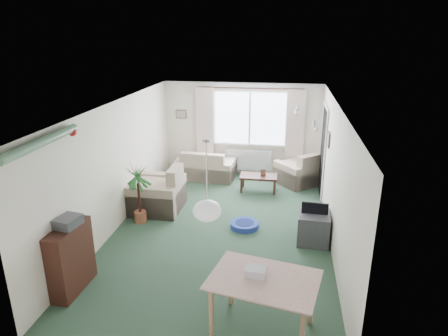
# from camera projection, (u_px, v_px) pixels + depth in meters

# --- Properties ---
(ground) EXTENTS (6.50, 6.50, 0.00)m
(ground) POSITION_uv_depth(u_px,v_px,m) (222.00, 230.00, 7.65)
(ground) COLOR #284330
(window) EXTENTS (1.80, 0.03, 1.30)m
(window) POSITION_uv_depth(u_px,v_px,m) (250.00, 118.00, 10.15)
(window) COLOR white
(curtain_rod) EXTENTS (2.60, 0.03, 0.03)m
(curtain_rod) POSITION_uv_depth(u_px,v_px,m) (250.00, 88.00, 9.82)
(curtain_rod) COLOR black
(curtain_left) EXTENTS (0.45, 0.08, 2.00)m
(curtain_left) POSITION_uv_depth(u_px,v_px,m) (205.00, 126.00, 10.30)
(curtain_left) COLOR beige
(curtain_right) EXTENTS (0.45, 0.08, 2.00)m
(curtain_right) POSITION_uv_depth(u_px,v_px,m) (295.00, 130.00, 9.96)
(curtain_right) COLOR beige
(radiator) EXTENTS (1.20, 0.10, 0.55)m
(radiator) POSITION_uv_depth(u_px,v_px,m) (249.00, 160.00, 10.47)
(radiator) COLOR white
(doorway) EXTENTS (0.03, 0.95, 2.00)m
(doorway) POSITION_uv_depth(u_px,v_px,m) (323.00, 152.00, 9.08)
(doorway) COLOR black
(pendant_lamp) EXTENTS (0.36, 0.36, 0.36)m
(pendant_lamp) POSITION_uv_depth(u_px,v_px,m) (207.00, 211.00, 4.99)
(pendant_lamp) COLOR white
(tinsel_garland) EXTENTS (1.60, 1.60, 0.12)m
(tinsel_garland) POSITION_uv_depth(u_px,v_px,m) (42.00, 142.00, 5.05)
(tinsel_garland) COLOR #196626
(bauble_cluster_a) EXTENTS (0.20, 0.20, 0.20)m
(bauble_cluster_a) POSITION_uv_depth(u_px,v_px,m) (296.00, 108.00, 7.57)
(bauble_cluster_a) COLOR silver
(bauble_cluster_b) EXTENTS (0.20, 0.20, 0.20)m
(bauble_cluster_b) POSITION_uv_depth(u_px,v_px,m) (316.00, 122.00, 6.41)
(bauble_cluster_b) COLOR silver
(wall_picture_back) EXTENTS (0.28, 0.03, 0.22)m
(wall_picture_back) POSITION_uv_depth(u_px,v_px,m) (181.00, 114.00, 10.40)
(wall_picture_back) COLOR brown
(wall_picture_right) EXTENTS (0.03, 0.24, 0.30)m
(wall_picture_right) POSITION_uv_depth(u_px,v_px,m) (329.00, 140.00, 7.97)
(wall_picture_right) COLOR brown
(sofa) EXTENTS (1.53, 0.88, 0.74)m
(sofa) POSITION_uv_depth(u_px,v_px,m) (206.00, 164.00, 10.23)
(sofa) COLOR beige
(sofa) RESTS_ON ground
(armchair_corner) EXTENTS (1.26, 1.25, 0.82)m
(armchair_corner) POSITION_uv_depth(u_px,v_px,m) (298.00, 168.00, 9.84)
(armchair_corner) COLOR #C0B891
(armchair_corner) RESTS_ON ground
(armchair_left) EXTENTS (1.01, 1.07, 0.96)m
(armchair_left) POSITION_uv_depth(u_px,v_px,m) (157.00, 188.00, 8.39)
(armchair_left) COLOR beige
(armchair_left) RESTS_ON ground
(coffee_table) EXTENTS (0.87, 0.49, 0.39)m
(coffee_table) POSITION_uv_depth(u_px,v_px,m) (258.00, 183.00, 9.45)
(coffee_table) COLOR black
(coffee_table) RESTS_ON ground
(photo_frame) EXTENTS (0.12, 0.05, 0.16)m
(photo_frame) POSITION_uv_depth(u_px,v_px,m) (263.00, 172.00, 9.36)
(photo_frame) COLOR brown
(photo_frame) RESTS_ON coffee_table
(bookshelf) EXTENTS (0.31, 0.84, 1.01)m
(bookshelf) POSITION_uv_depth(u_px,v_px,m) (71.00, 259.00, 5.74)
(bookshelf) COLOR black
(bookshelf) RESTS_ON ground
(hifi_box) EXTENTS (0.34, 0.39, 0.14)m
(hifi_box) POSITION_uv_depth(u_px,v_px,m) (68.00, 222.00, 5.59)
(hifi_box) COLOR #404046
(hifi_box) RESTS_ON bookshelf
(houseplant) EXTENTS (0.58, 0.58, 1.20)m
(houseplant) POSITION_uv_depth(u_px,v_px,m) (139.00, 194.00, 7.77)
(houseplant) COLOR #205B1F
(houseplant) RESTS_ON ground
(dining_table) EXTENTS (1.34, 1.03, 0.75)m
(dining_table) POSITION_uv_depth(u_px,v_px,m) (263.00, 306.00, 4.96)
(dining_table) COLOR tan
(dining_table) RESTS_ON ground
(gift_box) EXTENTS (0.26, 0.20, 0.12)m
(gift_box) POSITION_uv_depth(u_px,v_px,m) (256.00, 272.00, 4.89)
(gift_box) COLOR silver
(gift_box) RESTS_ON dining_table
(tv_cube) EXTENTS (0.58, 0.63, 0.55)m
(tv_cube) POSITION_uv_depth(u_px,v_px,m) (313.00, 227.00, 7.15)
(tv_cube) COLOR #3E3E43
(tv_cube) RESTS_ON ground
(pet_bed) EXTENTS (0.56, 0.56, 0.11)m
(pet_bed) POSITION_uv_depth(u_px,v_px,m) (244.00, 225.00, 7.72)
(pet_bed) COLOR #22559C
(pet_bed) RESTS_ON ground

